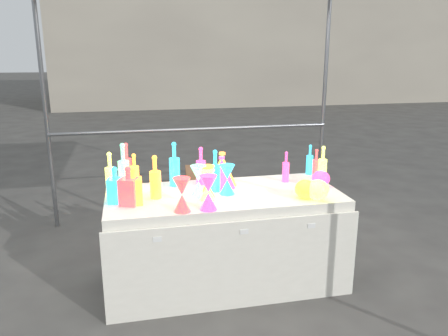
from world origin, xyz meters
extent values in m
plane|color=#5B5955|center=(0.00, 0.00, 0.00)|extent=(80.00, 80.00, 0.00)
cylinder|color=gray|center=(-1.50, 1.50, 1.20)|extent=(0.04, 0.04, 2.40)
cylinder|color=gray|center=(1.50, 1.50, 1.20)|extent=(0.04, 0.04, 2.40)
cylinder|color=gray|center=(0.00, 1.47, 1.00)|extent=(3.00, 0.04, 0.04)
cube|color=white|center=(0.00, 0.00, 0.38)|extent=(1.80, 0.80, 0.75)
cube|color=white|center=(0.00, -0.42, 0.34)|extent=(1.84, 0.02, 0.68)
cube|color=white|center=(-0.55, -0.43, 0.60)|extent=(0.06, 0.00, 0.03)
cube|color=white|center=(0.05, -0.43, 0.60)|extent=(0.06, 0.00, 0.03)
cube|color=white|center=(0.55, -0.43, 0.60)|extent=(0.06, 0.00, 0.03)
cube|color=#BBB09C|center=(4.00, 14.00, 3.00)|extent=(14.00, 6.00, 6.00)
cube|color=#A16D48|center=(0.24, 2.05, 0.20)|extent=(0.58, 0.45, 0.40)
cube|color=#A16D48|center=(0.28, 2.34, 0.03)|extent=(0.74, 0.70, 0.05)
camera|label=1|loc=(-0.69, -3.14, 1.81)|focal=35.00mm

